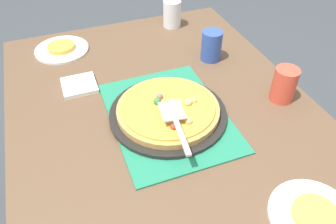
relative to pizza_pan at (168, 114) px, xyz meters
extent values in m
cube|color=brown|center=(0.00, 0.00, -0.03)|extent=(1.40, 1.00, 0.03)
cube|color=brown|center=(-0.64, -0.44, -0.40)|extent=(0.07, 0.07, 0.72)
cube|color=brown|center=(-0.64, 0.44, -0.40)|extent=(0.07, 0.07, 0.72)
cube|color=#237F5B|center=(0.00, 0.00, -0.01)|extent=(0.48, 0.36, 0.01)
cylinder|color=black|center=(0.00, 0.00, 0.00)|extent=(0.38, 0.38, 0.01)
cylinder|color=tan|center=(0.00, 0.00, 0.02)|extent=(0.33, 0.33, 0.02)
cylinder|color=gold|center=(0.00, 0.00, 0.03)|extent=(0.30, 0.30, 0.01)
sphere|color=#E5CC7F|center=(0.01, 0.06, 0.04)|extent=(0.03, 0.03, 0.03)
sphere|color=#B76675|center=(0.06, 0.01, 0.04)|extent=(0.03, 0.03, 0.03)
sphere|color=#338433|center=(-0.03, -0.03, 0.04)|extent=(0.03, 0.03, 0.03)
sphere|color=red|center=(0.10, -0.02, 0.04)|extent=(0.02, 0.02, 0.02)
sphere|color=#B76675|center=(-0.05, -0.01, 0.04)|extent=(0.02, 0.02, 0.02)
sphere|color=#E5CC7F|center=(0.09, 0.03, 0.04)|extent=(0.02, 0.02, 0.02)
sphere|color=#E5CC7F|center=(0.01, 0.09, 0.04)|extent=(0.02, 0.02, 0.02)
cylinder|color=white|center=(0.47, 0.20, -0.01)|extent=(0.22, 0.22, 0.01)
cylinder|color=white|center=(-0.54, -0.27, -0.01)|extent=(0.22, 0.22, 0.01)
cylinder|color=#EAB747|center=(0.47, 0.20, 0.01)|extent=(0.11, 0.11, 0.02)
cylinder|color=gold|center=(-0.54, -0.27, 0.01)|extent=(0.11, 0.11, 0.02)
cylinder|color=#3351AD|center=(-0.26, 0.28, 0.05)|extent=(0.08, 0.08, 0.12)
cylinder|color=white|center=(-0.58, 0.24, 0.05)|extent=(0.08, 0.08, 0.12)
cylinder|color=#E04C38|center=(0.05, 0.40, 0.05)|extent=(0.08, 0.08, 0.12)
cube|color=silver|center=(0.05, -0.01, 0.06)|extent=(0.10, 0.08, 0.00)
cube|color=#B2B2B7|center=(0.16, -0.02, 0.06)|extent=(0.14, 0.03, 0.01)
cube|color=white|center=(-0.26, -0.24, -0.01)|extent=(0.12, 0.12, 0.02)
camera|label=1|loc=(0.75, -0.28, 0.72)|focal=35.56mm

